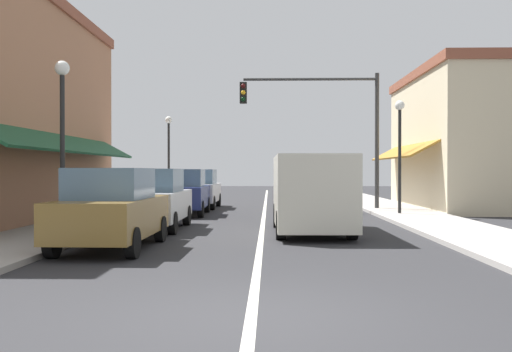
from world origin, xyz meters
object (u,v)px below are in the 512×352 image
object	(u,v)px
van_in_lane	(311,191)
street_lamp_left_far	(169,144)
traffic_signal_mast_arm	(329,116)
street_lamp_right_mid	(400,137)
parked_car_second_left	(153,199)
parked_car_nearest_left	(112,209)
parked_car_far_left	(198,189)
street_lamp_left_near	(62,118)
parked_car_third_left	(184,192)

from	to	relation	value
van_in_lane	street_lamp_left_far	xyz separation A→B (m)	(-6.32, 13.84, 1.91)
traffic_signal_mast_arm	street_lamp_right_mid	bearing A→B (deg)	-52.11
parked_car_second_left	van_in_lane	size ratio (longest dim) A/B	0.79
parked_car_nearest_left	street_lamp_left_far	distance (m)	17.54
parked_car_nearest_left	parked_car_far_left	world-z (taller)	same
street_lamp_left_near	street_lamp_left_far	distance (m)	15.65
traffic_signal_mast_arm	street_lamp_left_far	size ratio (longest dim) A/B	1.32
parked_car_nearest_left	traffic_signal_mast_arm	distance (m)	14.12
parked_car_far_left	van_in_lane	size ratio (longest dim) A/B	0.79
street_lamp_right_mid	parked_car_nearest_left	bearing A→B (deg)	-131.51
street_lamp_left_near	street_lamp_left_far	world-z (taller)	street_lamp_left_far
parked_car_third_left	traffic_signal_mast_arm	world-z (taller)	traffic_signal_mast_arm
street_lamp_left_near	street_lamp_right_mid	size ratio (longest dim) A/B	1.02
parked_car_second_left	traffic_signal_mast_arm	world-z (taller)	traffic_signal_mast_arm
parked_car_second_left	street_lamp_right_mid	world-z (taller)	street_lamp_right_mid
street_lamp_left_near	van_in_lane	bearing A→B (deg)	16.08
street_lamp_left_far	street_lamp_right_mid	bearing A→B (deg)	-38.26
parked_car_far_left	street_lamp_right_mid	size ratio (longest dim) A/B	0.95
van_in_lane	street_lamp_right_mid	distance (m)	7.23
parked_car_third_left	van_in_lane	xyz separation A→B (m)	(4.47, -6.45, 0.27)
parked_car_nearest_left	van_in_lane	xyz separation A→B (m)	(4.58, 3.47, 0.27)
van_in_lane	parked_car_far_left	bearing A→B (deg)	111.77
street_lamp_left_near	street_lamp_left_far	size ratio (longest dim) A/B	0.98
parked_car_second_left	street_lamp_left_near	world-z (taller)	street_lamp_left_near
van_in_lane	street_lamp_left_near	world-z (taller)	street_lamp_left_near
parked_car_second_left	street_lamp_right_mid	size ratio (longest dim) A/B	0.95
parked_car_third_left	street_lamp_left_near	distance (m)	8.70
van_in_lane	traffic_signal_mast_arm	world-z (taller)	traffic_signal_mast_arm
parked_car_third_left	parked_car_far_left	bearing A→B (deg)	87.72
parked_car_nearest_left	street_lamp_right_mid	xyz separation A→B (m)	(8.31, 9.39, 2.08)
parked_car_nearest_left	parked_car_far_left	xyz separation A→B (m)	(0.18, 14.07, 0.00)
parked_car_second_left	street_lamp_left_far	world-z (taller)	street_lamp_left_far
street_lamp_left_near	traffic_signal_mast_arm	bearing A→B (deg)	54.53
street_lamp_left_near	street_lamp_right_mid	xyz separation A→B (m)	(9.98, 7.72, -0.05)
parked_car_nearest_left	van_in_lane	size ratio (longest dim) A/B	0.79
parked_car_far_left	street_lamp_right_mid	xyz separation A→B (m)	(8.13, -4.68, 2.08)
street_lamp_right_mid	parked_car_third_left	bearing A→B (deg)	176.29
van_in_lane	street_lamp_right_mid	world-z (taller)	street_lamp_right_mid
street_lamp_right_mid	parked_car_far_left	bearing A→B (deg)	150.06
parked_car_nearest_left	street_lamp_left_far	world-z (taller)	street_lamp_left_far
parked_car_far_left	parked_car_third_left	bearing A→B (deg)	-90.59
street_lamp_left_far	traffic_signal_mast_arm	bearing A→B (deg)	-32.53
street_lamp_left_far	parked_car_second_left	bearing A→B (deg)	-82.17
parked_car_second_left	traffic_signal_mast_arm	xyz separation A→B (m)	(5.92, 8.10, 3.18)
parked_car_far_left	street_lamp_left_far	bearing A→B (deg)	121.01
street_lamp_left_near	parked_car_nearest_left	bearing A→B (deg)	-45.01
parked_car_third_left	street_lamp_left_near	size ratio (longest dim) A/B	0.94
traffic_signal_mast_arm	street_lamp_left_far	bearing A→B (deg)	147.47
parked_car_third_left	street_lamp_right_mid	size ratio (longest dim) A/B	0.95
parked_car_nearest_left	street_lamp_left_near	world-z (taller)	street_lamp_left_near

